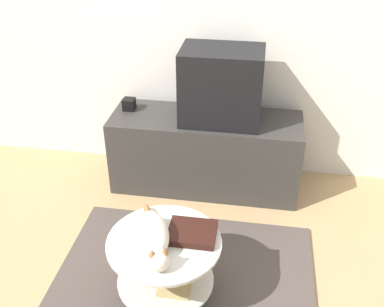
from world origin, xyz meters
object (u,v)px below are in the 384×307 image
cat (154,236)px  tv (221,86)px  speaker (129,104)px  dvd_box (192,233)px

cat → tv: bearing=147.9°
speaker → dvd_box: bearing=-59.9°
speaker → dvd_box: speaker is taller
tv → dvd_box: (-0.03, -1.07, -0.39)m
cat → dvd_box: bearing=98.7°
tv → speaker: 0.72m
dvd_box → speaker: bearing=120.1°
tv → cat: tv is taller
speaker → cat: bearing=-69.1°
dvd_box → tv: bearing=88.3°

